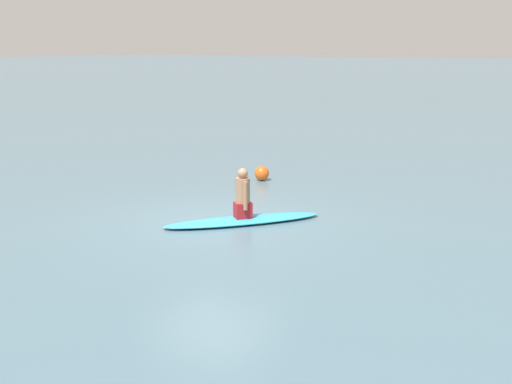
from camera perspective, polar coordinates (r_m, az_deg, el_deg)
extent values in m
plane|color=slate|center=(13.35, -3.91, -2.75)|extent=(400.00, 400.00, 0.00)
ellipsoid|color=#339EC6|center=(13.27, -1.19, -2.55)|extent=(2.60, 3.13, 0.12)
cube|color=#A51E23|center=(13.21, -1.19, -1.62)|extent=(0.43, 0.45, 0.32)
cylinder|color=#9E7051|center=(13.11, -1.20, 0.11)|extent=(0.42, 0.42, 0.54)
sphere|color=#9E7051|center=(13.04, -1.21, 1.69)|extent=(0.22, 0.22, 0.22)
cylinder|color=#9E7051|center=(13.30, -1.44, -0.02)|extent=(0.12, 0.12, 0.59)
cylinder|color=#9E7051|center=(12.96, -0.96, -0.36)|extent=(0.12, 0.12, 0.59)
sphere|color=#E55919|center=(17.44, 0.53, 1.70)|extent=(0.40, 0.40, 0.40)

